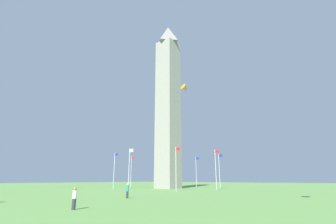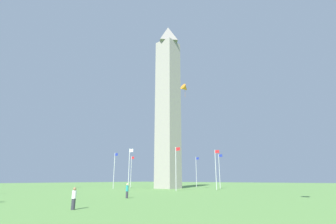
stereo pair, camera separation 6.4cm
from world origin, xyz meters
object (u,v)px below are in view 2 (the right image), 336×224
(flagpole_ne, at_px, (220,169))
(person_white_shirt, at_px, (74,199))
(flagpole_n, at_px, (216,168))
(person_teal_shirt, at_px, (127,191))
(flagpole_nw, at_px, (176,166))
(kite_orange_delta, at_px, (185,88))
(flagpole_e, at_px, (196,170))
(obelisk_monument, at_px, (168,101))
(flagpole_w, at_px, (129,167))
(flagpole_s, at_px, (131,170))
(flagpole_se, at_px, (163,171))
(flagpole_sw, at_px, (114,169))

(flagpole_ne, distance_m, person_white_shirt, 50.08)
(flagpole_n, xyz_separation_m, person_teal_shirt, (2.80, -28.47, -3.81))
(flagpole_n, height_order, flagpole_nw, same)
(flagpole_nw, xyz_separation_m, kite_orange_delta, (2.79, -0.46, 15.78))
(kite_orange_delta, bearing_deg, flagpole_ne, 98.26)
(flagpole_ne, bearing_deg, flagpole_e, 157.50)
(flagpole_n, xyz_separation_m, person_white_shirt, (8.37, -39.04, -3.86))
(obelisk_monument, bearing_deg, flagpole_w, -89.76)
(flagpole_s, bearing_deg, flagpole_n, -0.00)
(flagpole_w, bearing_deg, flagpole_se, 112.50)
(flagpole_sw, height_order, kite_orange_delta, kite_orange_delta)
(flagpole_n, height_order, flagpole_e, same)
(flagpole_ne, xyz_separation_m, flagpole_sw, (-18.73, -18.73, 0.00))
(flagpole_s, xyz_separation_m, kite_orange_delta, (25.40, -9.83, 15.78))
(flagpole_e, height_order, person_teal_shirt, flagpole_e)
(person_white_shirt, xyz_separation_m, kite_orange_delta, (-9.46, 29.21, 19.64))
(flagpole_e, height_order, flagpole_se, same)
(person_teal_shirt, bearing_deg, flagpole_nw, -38.54)
(flagpole_sw, bearing_deg, flagpole_w, -22.50)
(flagpole_e, bearing_deg, flagpole_ne, -22.50)
(flagpole_n, height_order, kite_orange_delta, kite_orange_delta)
(flagpole_se, relative_size, flagpole_nw, 1.00)
(flagpole_e, bearing_deg, person_teal_shirt, -68.96)
(flagpole_se, bearing_deg, person_white_shirt, -57.38)
(flagpole_se, distance_m, flagpole_s, 10.14)
(obelisk_monument, height_order, flagpole_se, obelisk_monument)
(flagpole_e, height_order, flagpole_w, same)
(obelisk_monument, distance_m, kite_orange_delta, 15.81)
(flagpole_nw, distance_m, person_white_shirt, 32.34)
(flagpole_ne, bearing_deg, flagpole_s, -157.50)
(obelisk_monument, distance_m, flagpole_s, 22.22)
(flagpole_se, xyz_separation_m, kite_orange_delta, (21.52, -19.19, 15.78))
(person_white_shirt, distance_m, person_teal_shirt, 11.95)
(flagpole_n, distance_m, person_white_shirt, 40.12)
(kite_orange_delta, bearing_deg, flagpole_e, 117.78)
(flagpole_e, bearing_deg, kite_orange_delta, -62.22)
(obelisk_monument, xyz_separation_m, flagpole_n, (13.30, 0.00, -17.88))
(flagpole_se, height_order, person_white_shirt, flagpole_se)
(flagpole_ne, distance_m, kite_orange_delta, 25.00)
(flagpole_nw, bearing_deg, flagpole_w, -157.50)
(flagpole_n, xyz_separation_m, flagpole_nw, (-3.88, -9.37, 0.00))
(flagpole_nw, bearing_deg, person_white_shirt, -67.57)
(flagpole_w, xyz_separation_m, person_white_shirt, (21.61, -25.80, -3.86))
(flagpole_w, bearing_deg, flagpole_s, 135.00)
(flagpole_n, distance_m, flagpole_s, 26.49)
(flagpole_s, bearing_deg, flagpole_sw, -67.50)
(flagpole_w, height_order, person_teal_shirt, flagpole_w)
(person_white_shirt, bearing_deg, flagpole_n, 4.79)
(flagpole_sw, relative_size, flagpole_nw, 1.00)
(flagpole_e, xyz_separation_m, flagpole_nw, (9.37, -22.61, 0.00))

